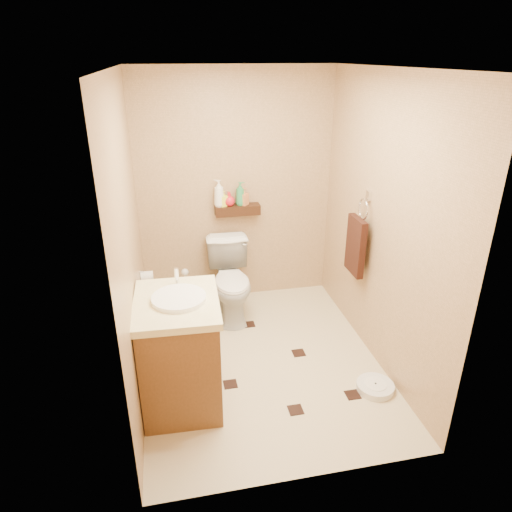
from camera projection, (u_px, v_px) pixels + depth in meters
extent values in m
plane|color=beige|center=(261.00, 360.00, 4.03)|extent=(2.50, 2.50, 0.00)
cube|color=tan|center=(236.00, 191.00, 4.67)|extent=(2.00, 0.04, 2.40)
cube|color=tan|center=(312.00, 317.00, 2.43)|extent=(2.00, 0.04, 2.40)
cube|color=tan|center=(130.00, 244.00, 3.36)|extent=(0.04, 2.50, 2.40)
cube|color=tan|center=(381.00, 225.00, 3.73)|extent=(0.04, 2.50, 2.40)
cube|color=white|center=(263.00, 67.00, 3.06)|extent=(2.00, 2.50, 0.02)
cube|color=#33180E|center=(238.00, 210.00, 4.67)|extent=(0.46, 0.14, 0.10)
cube|color=black|center=(230.00, 384.00, 3.74)|extent=(0.11, 0.11, 0.01)
cube|color=black|center=(299.00, 353.00, 4.13)|extent=(0.11, 0.11, 0.01)
cube|color=black|center=(296.00, 410.00, 3.47)|extent=(0.11, 0.11, 0.01)
cube|color=black|center=(198.00, 339.00, 4.33)|extent=(0.11, 0.11, 0.01)
cube|color=black|center=(353.00, 395.00, 3.62)|extent=(0.11, 0.11, 0.01)
cube|color=black|center=(249.00, 324.00, 4.57)|extent=(0.11, 0.11, 0.01)
imported|color=white|center=(231.00, 281.00, 4.60)|extent=(0.44, 0.76, 0.77)
cube|color=brown|center=(180.00, 355.00, 3.41)|extent=(0.58, 0.71, 0.84)
cube|color=#FBEFB5|center=(176.00, 304.00, 3.23)|extent=(0.63, 0.75, 0.05)
cylinder|color=white|center=(179.00, 299.00, 3.22)|extent=(0.39, 0.39, 0.05)
cylinder|color=silver|center=(177.00, 276.00, 3.40)|extent=(0.03, 0.03, 0.13)
cylinder|color=white|center=(375.00, 387.00, 3.67)|extent=(0.38, 0.38, 0.06)
cylinder|color=white|center=(376.00, 384.00, 3.66)|extent=(0.18, 0.18, 0.01)
cylinder|color=#175C5D|center=(187.00, 302.00, 4.86)|extent=(0.10, 0.10, 0.11)
cylinder|color=white|center=(186.00, 285.00, 4.78)|extent=(0.02, 0.02, 0.32)
sphere|color=white|center=(185.00, 272.00, 4.72)|extent=(0.08, 0.08, 0.08)
cube|color=silver|center=(369.00, 195.00, 3.88)|extent=(0.03, 0.06, 0.08)
torus|color=silver|center=(364.00, 209.00, 3.92)|extent=(0.02, 0.19, 0.19)
cube|color=black|center=(356.00, 246.00, 4.05)|extent=(0.06, 0.30, 0.52)
cylinder|color=white|center=(147.00, 277.00, 4.20)|extent=(0.11, 0.11, 0.11)
cylinder|color=silver|center=(142.00, 272.00, 4.17)|extent=(0.04, 0.02, 0.02)
imported|color=white|center=(219.00, 193.00, 4.56)|extent=(0.14, 0.14, 0.27)
imported|color=#F0FD35|center=(223.00, 198.00, 4.59)|extent=(0.09, 0.10, 0.16)
imported|color=red|center=(229.00, 199.00, 4.60)|extent=(0.16, 0.16, 0.14)
imported|color=#2D884F|center=(240.00, 194.00, 4.60)|extent=(0.10, 0.10, 0.24)
imported|color=#CB7743|center=(244.00, 196.00, 4.62)|extent=(0.11, 0.11, 0.18)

